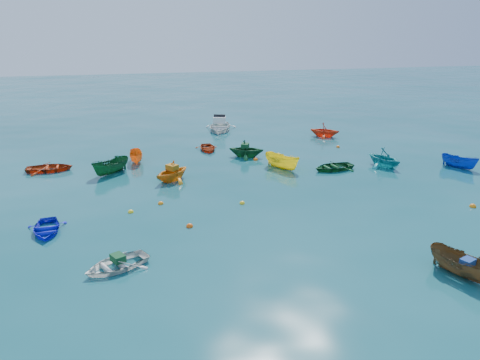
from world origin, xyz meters
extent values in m
plane|color=#0A414A|center=(0.00, 0.00, 0.00)|extent=(160.00, 160.00, 0.00)
imported|color=#1018CB|center=(-11.34, 0.28, 0.00)|extent=(2.21, 2.93, 0.58)
imported|color=silver|center=(-7.79, -4.38, 0.00)|extent=(3.53, 3.18, 0.60)
imported|color=brown|center=(6.48, -8.47, 0.00)|extent=(2.24, 3.34, 1.21)
imported|color=orange|center=(-4.25, 7.14, 0.00)|extent=(3.71, 3.65, 1.48)
imported|color=yellow|center=(3.91, 8.06, 0.00)|extent=(2.62, 3.34, 1.23)
imported|color=#114B23|center=(7.48, 6.92, 0.00)|extent=(3.42, 2.71, 0.64)
imported|color=teal|center=(11.48, 6.83, 0.00)|extent=(3.32, 3.56, 1.52)
imported|color=#AC300E|center=(-12.70, 11.37, 0.00)|extent=(3.23, 2.31, 0.67)
imported|color=orange|center=(-6.49, 12.24, 0.00)|extent=(1.00, 2.62, 1.01)
imported|color=#135125|center=(2.12, 11.76, 0.00)|extent=(3.49, 3.29, 1.45)
imported|color=#0D34A7|center=(16.77, 5.26, 0.00)|extent=(2.23, 2.87, 1.05)
imported|color=#AD320E|center=(-0.56, 14.51, 0.00)|extent=(1.97, 2.71, 0.55)
imported|color=red|center=(11.00, 16.84, 0.00)|extent=(3.55, 3.45, 1.42)
imported|color=#124D26|center=(-8.32, 9.66, 0.00)|extent=(3.13, 2.97, 1.21)
imported|color=white|center=(1.89, 21.81, 0.00)|extent=(4.25, 5.09, 1.51)
cube|color=#114522|center=(-7.70, -4.33, 0.46)|extent=(0.73, 0.80, 0.31)
cube|color=navy|center=(6.54, -8.61, 0.74)|extent=(0.70, 0.62, 0.28)
cube|color=#AF6712|center=(-4.21, 7.17, 0.92)|extent=(0.92, 0.95, 0.37)
cube|color=#104220|center=(2.03, 11.80, 0.91)|extent=(0.81, 0.90, 0.36)
sphere|color=#E5510C|center=(-4.10, -0.76, 0.00)|extent=(0.37, 0.37, 0.37)
sphere|color=yellow|center=(-0.62, 1.83, 0.00)|extent=(0.32, 0.32, 0.32)
sphere|color=orange|center=(12.37, -1.78, 0.00)|extent=(0.39, 0.39, 0.39)
sphere|color=yellow|center=(-7.09, 1.97, 0.00)|extent=(0.33, 0.33, 0.33)
sphere|color=orange|center=(-5.34, 2.89, 0.00)|extent=(0.33, 0.33, 0.33)
sphere|color=yellow|center=(4.76, 11.61, 0.00)|extent=(0.37, 0.37, 0.37)
sphere|color=orange|center=(10.57, 12.83, 0.00)|extent=(0.32, 0.32, 0.32)
sphere|color=yellow|center=(-13.43, 11.13, 0.00)|extent=(0.33, 0.33, 0.33)
sphere|color=#D95B0B|center=(2.60, 10.65, 0.00)|extent=(0.38, 0.38, 0.38)
sphere|color=gold|center=(12.62, 7.92, 0.00)|extent=(0.34, 0.34, 0.34)
camera|label=1|loc=(-6.71, -23.32, 10.20)|focal=35.00mm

